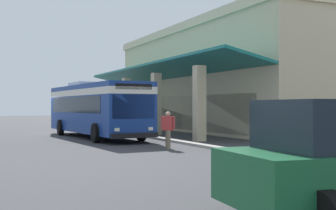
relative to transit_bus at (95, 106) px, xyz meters
name	(u,v)px	position (x,y,z in m)	size (l,w,h in m)	color
ground	(163,131)	(-4.94, 6.60, -1.85)	(120.00, 120.00, 0.00)	#38383A
curb_strip	(121,132)	(-3.83, 2.89, -1.79)	(28.23, 0.50, 0.12)	#9E998E
plaza_building	(237,80)	(-3.83, 12.52, 2.12)	(23.82, 14.05, 7.94)	#C6B793
transit_bus	(95,106)	(0.00, 0.00, 0.00)	(11.36, 3.38, 3.34)	navy
pedestrian	(168,128)	(8.13, 1.04, -0.94)	(0.54, 0.50, 1.63)	#726651
potted_palm	(114,119)	(-9.55, 4.19, -1.09)	(1.59, 1.80, 3.27)	#4C4742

